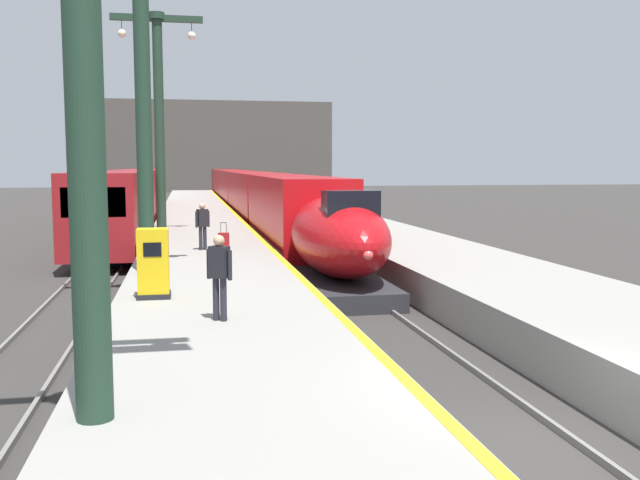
{
  "coord_description": "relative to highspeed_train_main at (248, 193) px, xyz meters",
  "views": [
    {
      "loc": [
        -4.78,
        -8.87,
        4.08
      ],
      "look_at": [
        -0.76,
        12.3,
        1.8
      ],
      "focal_mm": 39.6,
      "sensor_mm": 36.0,
      "label": 1
    }
  ],
  "objects": [
    {
      "name": "ground_plane",
      "position": [
        0.0,
        -46.57,
        -1.97
      ],
      "size": [
        260.0,
        260.0,
        0.0
      ],
      "primitive_type": "plane",
      "color": "#33302D"
    },
    {
      "name": "platform_left",
      "position": [
        -4.05,
        -21.82,
        -1.44
      ],
      "size": [
        4.8,
        110.0,
        1.05
      ],
      "primitive_type": "cube",
      "color": "gray",
      "rests_on": "ground"
    },
    {
      "name": "platform_right",
      "position": [
        4.05,
        -21.82,
        -1.44
      ],
      "size": [
        4.8,
        110.0,
        1.05
      ],
      "primitive_type": "cube",
      "color": "gray",
      "rests_on": "ground"
    },
    {
      "name": "platform_left_safety_stripe",
      "position": [
        -1.77,
        -21.82,
        -0.91
      ],
      "size": [
        0.2,
        107.8,
        0.01
      ],
      "primitive_type": "cube",
      "color": "yellow",
      "rests_on": "platform_left"
    },
    {
      "name": "rail_main_left",
      "position": [
        -0.75,
        -19.07,
        -1.91
      ],
      "size": [
        0.08,
        110.0,
        0.12
      ],
      "primitive_type": "cube",
      "color": "slate",
      "rests_on": "ground"
    },
    {
      "name": "rail_main_right",
      "position": [
        0.75,
        -19.07,
        -1.91
      ],
      "size": [
        0.08,
        110.0,
        0.12
      ],
      "primitive_type": "cube",
      "color": "slate",
      "rests_on": "ground"
    },
    {
      "name": "rail_secondary_left",
      "position": [
        -8.85,
        -19.07,
        -1.91
      ],
      "size": [
        0.08,
        110.0,
        0.12
      ],
      "primitive_type": "cube",
      "color": "slate",
      "rests_on": "ground"
    },
    {
      "name": "rail_secondary_right",
      "position": [
        -7.35,
        -19.07,
        -1.91
      ],
      "size": [
        0.08,
        110.0,
        0.12
      ],
      "primitive_type": "cube",
      "color": "slate",
      "rests_on": "ground"
    },
    {
      "name": "highspeed_train_main",
      "position": [
        0.0,
        0.0,
        0.0
      ],
      "size": [
        2.92,
        76.15,
        3.6
      ],
      "color": "#B20F14",
      "rests_on": "ground"
    },
    {
      "name": "regional_train_adjacent",
      "position": [
        -8.1,
        -10.64,
        0.16
      ],
      "size": [
        2.85,
        36.6,
        3.8
      ],
      "color": "maroon",
      "rests_on": "ground"
    },
    {
      "name": "station_column_mid",
      "position": [
        -5.9,
        -35.09,
        5.17
      ],
      "size": [
        4.0,
        0.68,
        10.25
      ],
      "color": "#1E3828",
      "rests_on": "platform_left"
    },
    {
      "name": "station_column_far",
      "position": [
        -5.9,
        -22.86,
        4.89
      ],
      "size": [
        4.0,
        0.68,
        9.72
      ],
      "color": "#1E3828",
      "rests_on": "platform_left"
    },
    {
      "name": "passenger_near_edge",
      "position": [
        -4.22,
        -29.82,
        0.07
      ],
      "size": [
        0.52,
        0.37,
        1.69
      ],
      "color": "#23232D",
      "rests_on": "platform_left"
    },
    {
      "name": "passenger_mid_platform",
      "position": [
        -4.17,
        -41.73,
        0.07
      ],
      "size": [
        0.48,
        0.4,
        1.69
      ],
      "color": "#23232D",
      "rests_on": "platform_left"
    },
    {
      "name": "rolling_suitcase",
      "position": [
        -3.47,
        -29.78,
        -0.61
      ],
      "size": [
        0.4,
        0.22,
        0.98
      ],
      "color": "maroon",
      "rests_on": "platform_left"
    },
    {
      "name": "ticket_machine_yellow",
      "position": [
        -5.55,
        -39.03,
        -0.18
      ],
      "size": [
        0.76,
        0.62,
        1.6
      ],
      "color": "yellow",
      "rests_on": "platform_left"
    },
    {
      "name": "terminus_back_wall",
      "position": [
        0.0,
        55.43,
        5.03
      ],
      "size": [
        36.0,
        2.0,
        14.0
      ],
      "primitive_type": "cube",
      "color": "#4C4742",
      "rests_on": "ground"
    }
  ]
}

